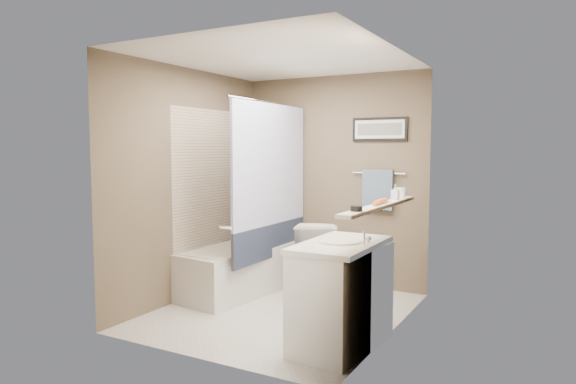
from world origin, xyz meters
The scene contains 33 objects.
ground centered at (0.00, 0.00, 0.00)m, with size 2.50×2.50×0.00m, color beige.
ceiling centered at (0.00, 0.00, 2.38)m, with size 2.20×2.50×0.04m, color white.
wall_back centered at (0.00, 1.23, 1.20)m, with size 2.20×0.04×2.40m, color brown.
wall_front centered at (0.00, -1.23, 1.20)m, with size 2.20×0.04×2.40m, color brown.
wall_left centered at (-1.08, 0.00, 1.20)m, with size 0.04×2.50×2.40m, color brown.
wall_right centered at (1.08, 0.00, 1.20)m, with size 0.04×2.50×2.40m, color brown.
tile_surround centered at (-1.09, 0.50, 1.00)m, with size 0.02×1.55×2.00m, color beige.
curtain_rod centered at (-0.40, 0.50, 2.05)m, with size 0.02×0.02×1.55m, color silver.
curtain_upper centered at (-0.40, 0.50, 1.40)m, with size 0.03×1.45×1.28m, color white.
curtain_lower centered at (-0.40, 0.50, 0.58)m, with size 0.03×1.45×0.36m, color #263047.
mirror centered at (1.09, -0.15, 1.62)m, with size 0.02×1.60×1.00m, color silver.
shelf centered at (1.04, -0.15, 1.10)m, with size 0.12×1.60×0.03m, color silver.
towel_bar centered at (0.55, 1.22, 1.30)m, with size 0.02×0.02×0.60m, color silver.
towel centered at (0.55, 1.20, 1.12)m, with size 0.34×0.05×0.44m, color #7E9DB8.
art_frame centered at (0.55, 1.23, 1.78)m, with size 0.62×0.03×0.26m, color black.
art_mat centered at (0.55, 1.22, 1.78)m, with size 0.56×0.00×0.20m, color white.
art_image centered at (0.55, 1.22, 1.78)m, with size 0.50×0.00×0.13m, color #595959.
door centered at (0.55, -1.24, 1.00)m, with size 0.80×0.02×2.00m, color silver.
door_handle centered at (0.22, -1.19, 1.00)m, with size 0.02×0.02×0.10m, color silver.
bathtub centered at (-0.75, 0.40, 0.25)m, with size 0.70×1.50×0.50m, color silver.
tub_rim centered at (-0.75, 0.40, 0.50)m, with size 0.56×1.36×0.02m, color beige.
toilet centered at (0.03, 0.83, 0.40)m, with size 0.44×0.78×0.79m, color silver.
vanity centered at (0.85, -0.52, 0.40)m, with size 0.50×0.90×0.80m, color white.
countertop centered at (0.84, -0.52, 0.82)m, with size 0.54×0.96×0.04m, color beige.
sink_basin centered at (0.83, -0.52, 0.85)m, with size 0.34×0.34×0.01m, color silver.
faucet_spout centered at (1.03, -0.52, 0.89)m, with size 0.02×0.02×0.10m, color white.
faucet_knob centered at (1.03, -0.42, 0.87)m, with size 0.05×0.05×0.05m, color silver.
candle_bowl_near centered at (1.04, -0.70, 1.14)m, with size 0.09×0.09×0.04m, color black.
hair_brush_front centered at (1.04, -0.22, 1.14)m, with size 0.04×0.04×0.22m, color orange.
hair_brush_back centered at (1.04, -0.13, 1.14)m, with size 0.04×0.04×0.22m, color #CC501C.
pink_comb centered at (1.04, -0.01, 1.12)m, with size 0.03×0.16×0.01m, color pink.
glass_jar centered at (1.04, 0.43, 1.17)m, with size 0.08×0.08×0.10m, color white.
soap_bottle centered at (1.04, 0.25, 1.18)m, with size 0.06×0.06×0.14m, color #999999.
Camera 1 is at (2.38, -4.19, 1.57)m, focal length 32.00 mm.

